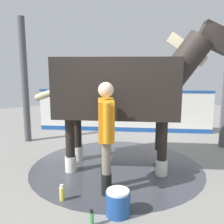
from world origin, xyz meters
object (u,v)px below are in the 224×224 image
at_px(handler, 106,131).
at_px(horse, 123,88).
at_px(bottle_spray, 91,219).
at_px(wash_bucket, 118,203).
at_px(bottle_shampoo, 62,193).

bearing_deg(handler, horse, -110.17).
xyz_separation_m(horse, bottle_spray, (1.34, 1.24, -1.37)).
bearing_deg(bottle_spray, handler, -133.79).
xyz_separation_m(wash_bucket, bottle_shampoo, (0.45, -0.72, -0.06)).
height_order(handler, bottle_spray, handler).
distance_m(horse, wash_bucket, 2.02).
distance_m(handler, wash_bucket, 1.01).
relative_size(horse, bottle_shampoo, 11.97).
bearing_deg(bottle_spray, wash_bucket, -176.99).
bearing_deg(wash_bucket, handler, -109.12).
xyz_separation_m(wash_bucket, bottle_spray, (0.39, 0.02, -0.07)).
relative_size(bottle_shampoo, bottle_spray, 1.13).
relative_size(horse, handler, 1.71).
bearing_deg(horse, wash_bucket, -88.83).
xyz_separation_m(handler, bottle_spray, (0.60, 0.63, -0.84)).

